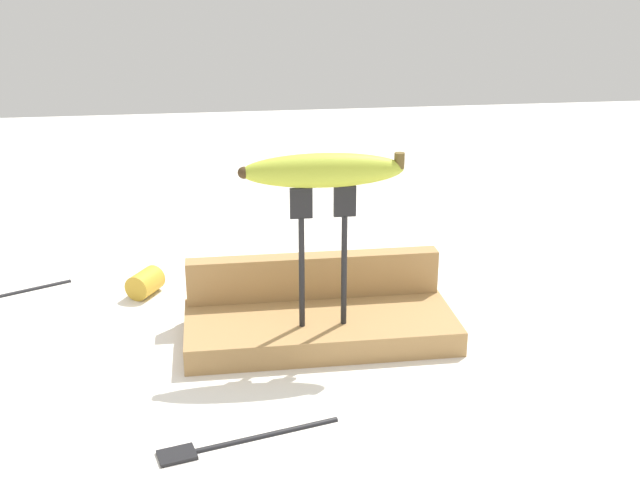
{
  "coord_description": "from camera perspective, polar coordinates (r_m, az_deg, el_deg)",
  "views": [
    {
      "loc": [
        -0.13,
        -0.89,
        0.46
      ],
      "look_at": [
        0.0,
        0.0,
        0.13
      ],
      "focal_mm": 44.99,
      "sensor_mm": 36.0,
      "label": 1
    }
  ],
  "objects": [
    {
      "name": "ground_plane",
      "position": [
        1.01,
        -0.0,
        -7.0
      ],
      "size": [
        3.0,
        3.0,
        0.0
      ],
      "primitive_type": "plane",
      "color": "silver"
    },
    {
      "name": "wooden_board",
      "position": [
        1.01,
        -0.0,
        -6.21
      ],
      "size": [
        0.33,
        0.15,
        0.03
      ],
      "primitive_type": "cube",
      "color": "#A87F4C",
      "rests_on": "ground"
    },
    {
      "name": "board_backstop",
      "position": [
        1.04,
        -0.47,
        -2.56
      ],
      "size": [
        0.33,
        0.03,
        0.06
      ],
      "primitive_type": "cube",
      "color": "#A87F4C",
      "rests_on": "wooden_board"
    },
    {
      "name": "fork_stand_center",
      "position": [
        0.94,
        0.21,
        -0.29
      ],
      "size": [
        0.08,
        0.01,
        0.17
      ],
      "color": "black",
      "rests_on": "wooden_board"
    },
    {
      "name": "banana_raised_center",
      "position": [
        0.91,
        0.22,
        4.98
      ],
      "size": [
        0.19,
        0.04,
        0.04
      ],
      "color": "#B2C138",
      "rests_on": "fork_stand_center"
    },
    {
      "name": "fork_fallen_near",
      "position": [
        0.82,
        -6.69,
        -14.1
      ],
      "size": [
        0.18,
        0.06,
        0.01
      ],
      "color": "black",
      "rests_on": "ground"
    },
    {
      "name": "banana_chunk_near",
      "position": [
        1.15,
        -12.3,
        -2.99
      ],
      "size": [
        0.05,
        0.06,
        0.04
      ],
      "color": "gold",
      "rests_on": "ground"
    }
  ]
}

